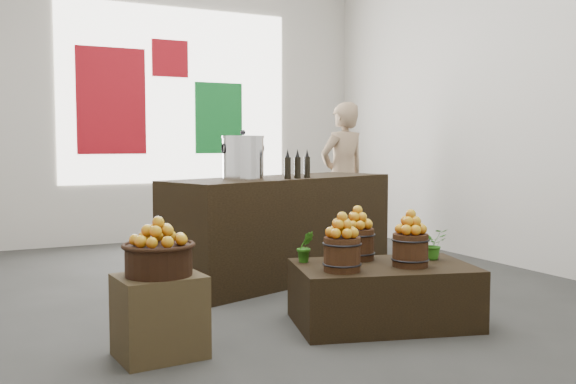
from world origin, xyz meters
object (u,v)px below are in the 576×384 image
shopper (343,176)px  stock_pot_left (243,159)px  crate (160,316)px  wicker_basket (159,260)px  display_table (383,294)px  counter (282,228)px

shopper → stock_pot_left: bearing=27.6°
crate → stock_pot_left: (1.23, 1.60, 0.94)m
stock_pot_left → wicker_basket: bearing=-127.6°
display_table → shopper: (1.53, 3.11, 0.71)m
counter → crate: bearing=-153.3°
stock_pot_left → crate: bearing=-127.6°
shopper → crate: bearing=34.5°
stock_pot_left → shopper: (1.98, 1.49, -0.27)m
wicker_basket → counter: bearing=45.9°
crate → shopper: shopper is taller
stock_pot_left → display_table: bearing=-74.3°
crate → display_table: bearing=-0.6°
wicker_basket → stock_pot_left: 2.10m
wicker_basket → display_table: (1.68, -0.02, -0.39)m
crate → display_table: size_ratio=0.40×
display_table → counter: bearing=104.8°
display_table → wicker_basket: bearing=-165.0°
display_table → crate: bearing=-165.0°
crate → stock_pot_left: size_ratio=1.36×
wicker_basket → display_table: 1.73m
wicker_basket → display_table: bearing=-0.6°
display_table → stock_pot_left: (-0.45, 1.61, 0.98)m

